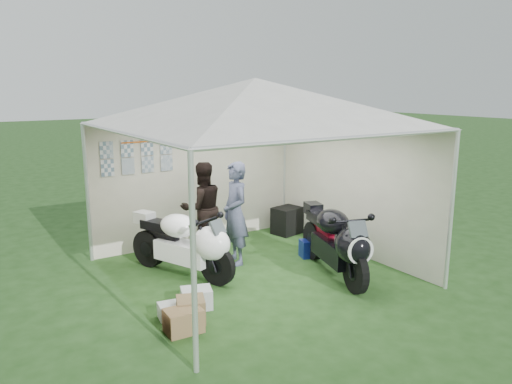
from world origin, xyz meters
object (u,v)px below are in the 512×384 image
at_px(crate_0, 197,298).
at_px(person_blue_jacket, 235,213).
at_px(crate_2, 170,311).
at_px(canopy_tent, 254,107).
at_px(motorcycle_black, 337,240).
at_px(motorcycle_white, 186,242).
at_px(person_dark_jacket, 202,208).
at_px(paddock_stand, 312,248).
at_px(equipment_box, 287,220).
at_px(crate_1, 191,310).
at_px(crate_3, 184,321).

bearing_deg(crate_0, person_blue_jacket, 42.69).
relative_size(crate_0, crate_2, 1.46).
xyz_separation_m(canopy_tent, motorcycle_black, (0.97, -0.83, -1.99)).
relative_size(motorcycle_white, motorcycle_black, 0.92).
xyz_separation_m(person_dark_jacket, crate_2, (-1.52, -2.08, -0.71)).
bearing_deg(crate_0, motorcycle_black, -4.20).
relative_size(person_dark_jacket, crate_0, 4.06).
distance_m(canopy_tent, crate_2, 3.12).
distance_m(paddock_stand, person_blue_jacket, 1.51).
relative_size(motorcycle_white, person_blue_jacket, 1.13).
xyz_separation_m(motorcycle_white, crate_2, (-0.79, -1.18, -0.46)).
bearing_deg(crate_0, paddock_stand, 16.60).
height_order(paddock_stand, crate_0, paddock_stand).
relative_size(motorcycle_black, equipment_box, 3.92).
bearing_deg(equipment_box, person_blue_jacket, -152.28).
distance_m(motorcycle_black, crate_0, 2.34).
distance_m(canopy_tent, person_dark_jacket, 2.22).
bearing_deg(crate_1, canopy_tent, 32.14).
relative_size(canopy_tent, crate_1, 16.59).
distance_m(canopy_tent, crate_0, 2.86).
bearing_deg(motorcycle_black, crate_0, -167.54).
height_order(motorcycle_black, crate_0, motorcycle_black).
height_order(crate_0, crate_3, crate_3).
height_order(crate_0, crate_1, crate_1).
bearing_deg(canopy_tent, crate_0, -153.58).
distance_m(motorcycle_white, crate_0, 1.22).
bearing_deg(person_blue_jacket, motorcycle_black, 42.37).
height_order(motorcycle_black, paddock_stand, motorcycle_black).
bearing_deg(crate_3, crate_0, 50.82).
height_order(canopy_tent, crate_0, canopy_tent).
bearing_deg(motorcycle_white, crate_0, -131.56).
relative_size(motorcycle_white, crate_2, 7.04).
relative_size(motorcycle_white, crate_1, 5.61).
height_order(motorcycle_black, crate_3, motorcycle_black).
bearing_deg(equipment_box, motorcycle_white, -158.86).
xyz_separation_m(person_dark_jacket, crate_0, (-1.10, -1.98, -0.67)).
xyz_separation_m(motorcycle_white, equipment_box, (2.66, 1.03, -0.29)).
bearing_deg(paddock_stand, canopy_tent, -175.05).
height_order(motorcycle_white, crate_1, motorcycle_white).
height_order(motorcycle_black, person_dark_jacket, person_dark_jacket).
distance_m(equipment_box, crate_0, 3.69).
relative_size(motorcycle_black, crate_0, 5.27).
distance_m(canopy_tent, person_blue_jacket, 1.81).
distance_m(equipment_box, crate_2, 4.10).
distance_m(person_blue_jacket, crate_3, 2.55).
xyz_separation_m(motorcycle_black, crate_2, (-2.72, 0.07, -0.49)).
distance_m(crate_0, crate_3, 0.67).
bearing_deg(crate_2, person_dark_jacket, 53.74).
bearing_deg(paddock_stand, person_dark_jacket, 140.42).
distance_m(motorcycle_black, crate_1, 2.57).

